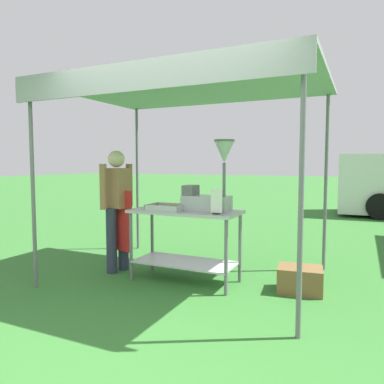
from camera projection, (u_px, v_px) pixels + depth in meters
name	position (u px, v px, depth m)	size (l,w,h in m)	color
ground_plane	(282.00, 225.00, 8.58)	(70.00, 70.00, 0.00)	#33702D
stall_canopy	(188.00, 91.00, 4.40)	(3.19, 2.35, 2.40)	slate
donut_cart	(185.00, 230.00, 4.44)	(1.34, 0.60, 0.88)	#B7B7BC
donut_tray	(166.00, 208.00, 4.42)	(0.44, 0.33, 0.07)	#B7B7BC
donut_fryer	(211.00, 187.00, 4.32)	(0.62, 0.28, 0.84)	#B7B7BC
menu_sign	(216.00, 203.00, 4.04)	(0.13, 0.05, 0.28)	black
vendor	(117.00, 204.00, 4.83)	(0.47, 0.54, 1.61)	#2D3347
supply_crate	(300.00, 280.00, 4.10)	(0.52, 0.43, 0.28)	brown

